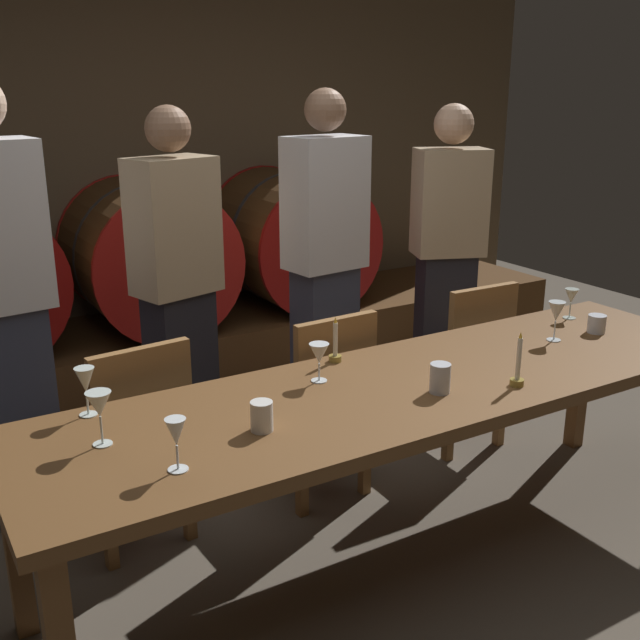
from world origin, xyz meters
The scene contains 24 objects.
ground_plane centered at (0.00, 0.00, 0.00)m, with size 8.57×8.57×0.00m, color brown.
back_wall centered at (0.00, 2.80, 1.36)m, with size 6.59×0.24×2.72m, color brown.
barrel_shelf centered at (0.00, 2.25, 0.19)m, with size 5.93×0.90×0.37m, color brown.
wine_barrel_center centered at (-0.01, 2.25, 0.81)m, with size 0.90×0.86×0.90m.
wine_barrel_right centered at (0.98, 2.25, 0.81)m, with size 0.90×0.86×0.90m.
dining_table centered at (0.19, -0.07, 0.69)m, with size 2.90×0.79×0.76m.
chair_left centered at (-0.66, 0.58, 0.49)m, with size 0.44×0.44×0.88m.
chair_center centered at (0.17, 0.52, 0.49)m, with size 0.42×0.42×0.88m.
chair_right centered at (1.06, 0.57, 0.49)m, with size 0.41×0.41×0.88m.
guest_far_left centered at (-1.02, 1.06, 0.96)m, with size 0.41×0.29×1.85m.
guest_center_left centered at (-0.24, 1.15, 0.89)m, with size 0.43×0.33×1.73m.
guest_center_right centered at (0.49, 1.02, 0.92)m, with size 0.41×0.28×1.80m.
guest_far_right centered at (1.32, 1.06, 0.88)m, with size 0.44×0.37×1.71m.
candle_left centered at (0.07, 0.26, 0.81)m, with size 0.05×0.05×0.19m.
candle_right centered at (0.51, -0.30, 0.82)m, with size 0.05×0.05×0.21m.
wine_glass_far_left centered at (-0.92, 0.01, 0.89)m, with size 0.08×0.08×0.17m.
wine_glass_left centered at (-0.90, 0.25, 0.88)m, with size 0.07×0.07×0.17m.
wine_glass_center_left centered at (-0.78, -0.26, 0.87)m, with size 0.06×0.06×0.16m.
wine_glass_center_right centered at (-0.09, 0.11, 0.86)m, with size 0.07×0.07×0.15m.
wine_glass_right centered at (1.01, -0.01, 0.88)m, with size 0.07×0.07×0.17m.
wine_glass_far_right centered at (1.32, 0.18, 0.86)m, with size 0.06×0.06×0.14m.
cup_far_left centered at (-0.46, -0.15, 0.81)m, with size 0.07×0.07×0.10m, color white.
cup_center_left centered at (0.23, -0.20, 0.81)m, with size 0.07×0.07×0.11m, color silver.
cup_center_right centered at (1.26, -0.03, 0.80)m, with size 0.08×0.08×0.08m, color silver.
Camera 1 is at (-1.43, -2.12, 1.82)m, focal length 42.44 mm.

